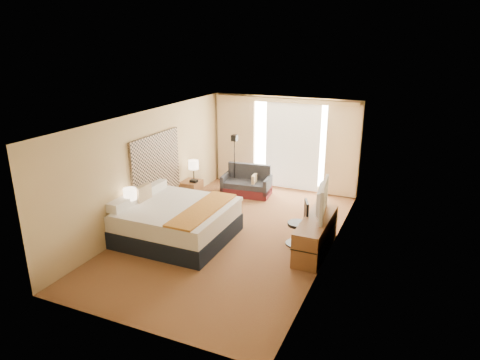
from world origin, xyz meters
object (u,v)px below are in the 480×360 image
at_px(nightstand_right, 192,191).
at_px(television, 318,199).
at_px(desk_chair, 300,225).
at_px(bed, 175,221).
at_px(nightstand_left, 133,227).
at_px(media_dresser, 316,235).
at_px(loveseat, 247,185).
at_px(lamp_left, 130,194).
at_px(lamp_right, 193,165).
at_px(floor_lamp, 235,152).

distance_m(nightstand_right, television, 3.93).
bearing_deg(desk_chair, bed, 174.74).
distance_m(nightstand_right, bed, 2.25).
height_order(nightstand_left, media_dresser, media_dresser).
bearing_deg(loveseat, lamp_left, -114.70).
height_order(media_dresser, lamp_right, lamp_right).
bearing_deg(loveseat, media_dresser, -50.16).
xyz_separation_m(bed, lamp_right, (-0.75, 2.14, 0.58)).
xyz_separation_m(media_dresser, lamp_right, (-3.64, 1.49, 0.63)).
distance_m(bed, loveseat, 3.16).
height_order(media_dresser, desk_chair, desk_chair).
xyz_separation_m(desk_chair, lamp_right, (-3.27, 1.35, 0.55)).
height_order(desk_chair, lamp_right, lamp_right).
relative_size(bed, loveseat, 1.65).
distance_m(floor_lamp, lamp_right, 1.31).
xyz_separation_m(desk_chair, television, (0.33, 0.06, 0.62)).
height_order(nightstand_right, bed, bed).
bearing_deg(media_dresser, desk_chair, 159.26).
bearing_deg(lamp_left, nightstand_right, 89.00).
xyz_separation_m(nightstand_left, loveseat, (1.15, 3.54, -0.01)).
bearing_deg(nightstand_right, lamp_right, 33.84).
height_order(loveseat, desk_chair, desk_chair).
height_order(floor_lamp, lamp_left, floor_lamp).
xyz_separation_m(bed, loveseat, (0.34, 3.14, -0.13)).
bearing_deg(loveseat, floor_lamp, 157.86).
height_order(desk_chair, lamp_left, lamp_left).
bearing_deg(lamp_left, media_dresser, 15.06).
relative_size(lamp_left, television, 0.48).
bearing_deg(lamp_left, bed, 22.78).
relative_size(nightstand_left, nightstand_right, 1.00).
bearing_deg(media_dresser, floor_lamp, 138.74).
relative_size(nightstand_right, bed, 0.24).
bearing_deg(bed, nightstand_right, 111.05).
xyz_separation_m(nightstand_left, floor_lamp, (0.72, 3.66, 0.86)).
relative_size(nightstand_right, lamp_right, 0.99).
relative_size(loveseat, desk_chair, 1.42).
relative_size(nightstand_left, media_dresser, 0.31).
bearing_deg(media_dresser, nightstand_left, -164.16).
xyz_separation_m(nightstand_right, television, (3.65, -1.24, 0.77)).
height_order(nightstand_right, loveseat, loveseat).
bearing_deg(nightstand_right, lamp_left, -91.00).
bearing_deg(bed, lamp_right, 109.29).
distance_m(lamp_right, television, 3.81).
distance_m(nightstand_left, media_dresser, 3.85).
distance_m(bed, lamp_left, 1.10).
distance_m(loveseat, television, 3.47).
height_order(bed, desk_chair, bed).
xyz_separation_m(bed, floor_lamp, (-0.09, 3.26, 0.74)).
bearing_deg(lamp_right, floor_lamp, 59.57).
bearing_deg(lamp_right, nightstand_left, -91.33).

